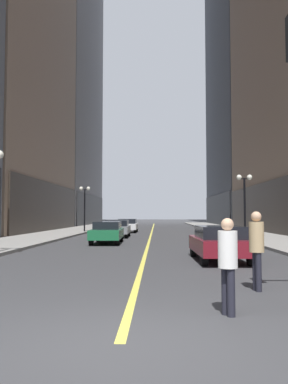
% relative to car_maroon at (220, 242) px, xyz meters
% --- Properties ---
extents(ground_plane, '(200.00, 200.00, 0.00)m').
position_rel_car_maroon_xyz_m(ground_plane, '(-2.88, 25.48, -0.72)').
color(ground_plane, '#38383A').
extents(sidewalk_left, '(4.50, 78.00, 0.15)m').
position_rel_car_maroon_xyz_m(sidewalk_left, '(-11.13, 25.48, -0.64)').
color(sidewalk_left, gray).
rests_on(sidewalk_left, ground).
extents(sidewalk_right, '(4.50, 78.00, 0.15)m').
position_rel_car_maroon_xyz_m(sidewalk_right, '(5.37, 25.48, -0.64)').
color(sidewalk_right, gray).
rests_on(sidewalk_right, ground).
extents(lane_centre_stripe, '(0.16, 70.00, 0.01)m').
position_rel_car_maroon_xyz_m(lane_centre_stripe, '(-2.88, 25.48, -0.72)').
color(lane_centre_stripe, '#E5D64C').
rests_on(lane_centre_stripe, ground).
extents(car_maroon, '(1.96, 4.34, 1.32)m').
position_rel_car_maroon_xyz_m(car_maroon, '(0.00, 0.00, 0.00)').
color(car_maroon, maroon).
rests_on(car_maroon, ground).
extents(car_green, '(1.85, 4.61, 1.32)m').
position_rel_car_maroon_xyz_m(car_green, '(-5.38, 8.87, 0.00)').
color(car_green, '#196038').
rests_on(car_green, ground).
extents(car_grey, '(1.95, 4.33, 1.32)m').
position_rel_car_maroon_xyz_m(car_grey, '(-5.46, 15.44, 0.00)').
color(car_grey, slate).
rests_on(car_grey, ground).
extents(car_white, '(1.90, 4.04, 1.32)m').
position_rel_car_maroon_xyz_m(car_white, '(-5.23, 23.44, -0.00)').
color(car_white, silver).
rests_on(car_white, ground).
extents(pedestrian_in_white_shirt, '(0.46, 0.46, 1.69)m').
position_rel_car_maroon_xyz_m(pedestrian_in_white_shirt, '(-1.13, -7.97, 0.27)').
color(pedestrian_in_white_shirt, black).
rests_on(pedestrian_in_white_shirt, ground).
extents(pedestrian_in_tan_trench, '(0.39, 0.39, 1.83)m').
position_rel_car_maroon_xyz_m(pedestrian_in_tan_trench, '(-0.07, -5.75, 0.35)').
color(pedestrian_in_tan_trench, black).
rests_on(pedestrian_in_tan_trench, ground).
extents(street_lamp_left_far, '(1.06, 0.36, 4.43)m').
position_rel_car_maroon_xyz_m(street_lamp_left_far, '(-9.28, 22.30, 2.54)').
color(street_lamp_left_far, black).
rests_on(street_lamp_left_far, ground).
extents(street_lamp_right_mid, '(1.06, 0.36, 4.43)m').
position_rel_car_maroon_xyz_m(street_lamp_right_mid, '(3.52, 11.45, 2.54)').
color(street_lamp_right_mid, black).
rests_on(street_lamp_right_mid, ground).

